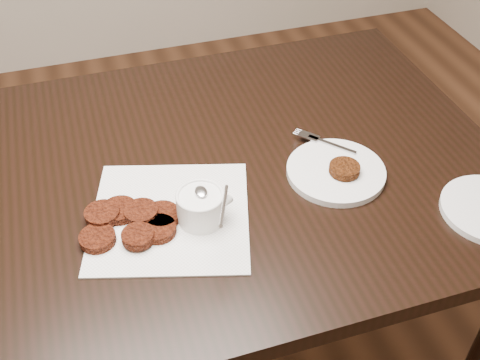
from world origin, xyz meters
name	(u,v)px	position (x,y,z in m)	size (l,w,h in m)	color
table	(187,282)	(0.07, 0.11, 0.38)	(1.45, 0.93, 0.75)	black
napkin	(170,216)	(0.03, -0.01, 0.75)	(0.31, 0.31, 0.00)	white
sauce_ramekin	(200,194)	(0.09, -0.04, 0.82)	(0.12, 0.12, 0.13)	white
patty_cluster	(138,223)	(-0.04, -0.02, 0.77)	(0.23, 0.23, 0.02)	maroon
plate_with_patty	(336,169)	(0.40, 0.01, 0.77)	(0.21, 0.21, 0.03)	white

